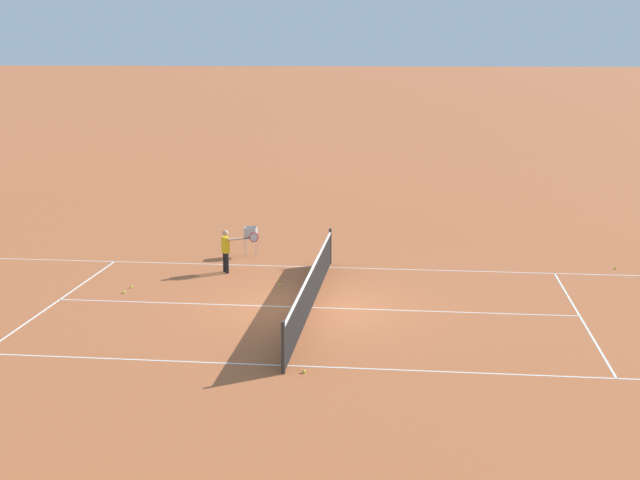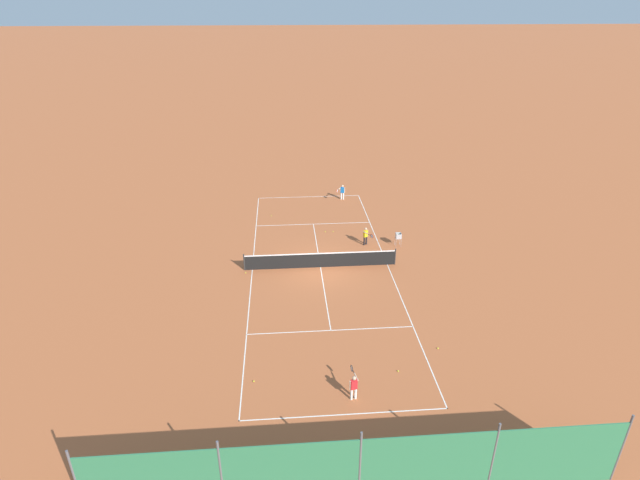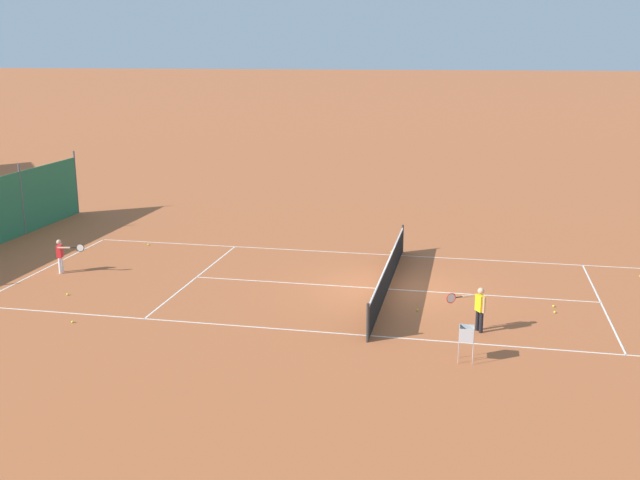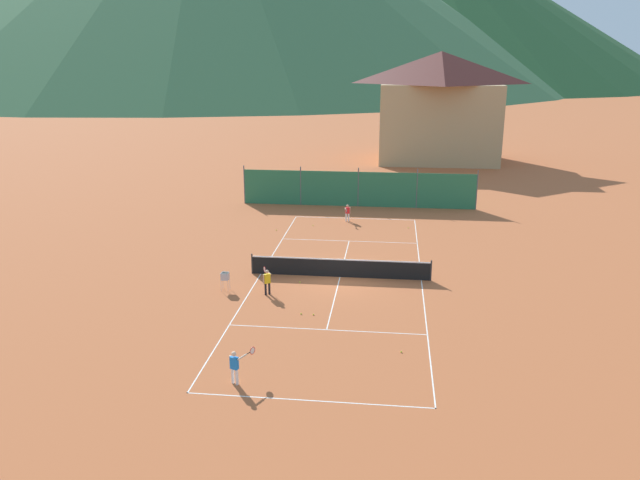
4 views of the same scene
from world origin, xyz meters
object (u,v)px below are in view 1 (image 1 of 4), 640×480
at_px(tennis_ball_alley_right, 280,285).
at_px(ball_hopper, 251,235).
at_px(tennis_net, 311,288).
at_px(player_near_service, 227,248).
at_px(tennis_ball_service_box, 124,292).
at_px(tennis_ball_by_net_left, 615,268).
at_px(tennis_ball_mid_court, 131,287).
at_px(tennis_ball_far_corner, 304,371).

bearing_deg(tennis_ball_alley_right, ball_hopper, -157.22).
relative_size(tennis_net, tennis_ball_alley_right, 139.09).
xyz_separation_m(player_near_service, tennis_ball_service_box, (2.47, -2.20, -0.68)).
relative_size(tennis_ball_by_net_left, ball_hopper, 0.07).
bearing_deg(tennis_ball_alley_right, tennis_ball_service_box, -73.29).
bearing_deg(tennis_ball_mid_court, tennis_net, 75.58).
xyz_separation_m(tennis_ball_mid_court, tennis_ball_service_box, (0.54, -0.02, 0.00)).
xyz_separation_m(tennis_ball_alley_right, tennis_ball_mid_court, (0.63, -3.88, 0.00)).
relative_size(tennis_net, tennis_ball_far_corner, 139.09).
bearing_deg(tennis_ball_mid_court, tennis_ball_alley_right, 99.18).
relative_size(tennis_ball_mid_court, tennis_ball_service_box, 1.00).
height_order(tennis_ball_mid_court, tennis_ball_service_box, same).
distance_m(tennis_ball_service_box, ball_hopper, 5.23).
xyz_separation_m(tennis_ball_mid_court, tennis_ball_by_net_left, (-3.54, 13.17, 0.00)).
bearing_deg(player_near_service, tennis_ball_by_net_left, 98.34).
distance_m(tennis_ball_mid_court, tennis_ball_service_box, 0.54).
relative_size(tennis_net, tennis_ball_by_net_left, 139.09).
distance_m(tennis_ball_alley_right, tennis_ball_by_net_left, 9.73).
bearing_deg(tennis_ball_by_net_left, tennis_ball_alley_right, -72.59).
relative_size(player_near_service, tennis_ball_mid_court, 18.62).
height_order(tennis_ball_mid_court, tennis_ball_by_net_left, same).
bearing_deg(ball_hopper, player_near_service, -7.46).
xyz_separation_m(tennis_net, ball_hopper, (-5.30, -2.50, 0.16)).
relative_size(tennis_ball_mid_court, tennis_ball_far_corner, 1.00).
bearing_deg(ball_hopper, tennis_ball_service_box, -28.44).
bearing_deg(tennis_ball_by_net_left, tennis_ball_service_box, -72.80).
bearing_deg(tennis_net, ball_hopper, -154.72).
height_order(tennis_ball_alley_right, ball_hopper, ball_hopper).
height_order(player_near_service, tennis_ball_service_box, player_near_service).
xyz_separation_m(tennis_ball_alley_right, tennis_ball_by_net_left, (-2.91, 9.28, 0.00)).
xyz_separation_m(player_near_service, ball_hopper, (-2.09, 0.27, -0.06)).
xyz_separation_m(tennis_ball_mid_court, ball_hopper, (-4.02, 2.46, 0.62)).
distance_m(tennis_ball_alley_right, ball_hopper, 3.73).
distance_m(tennis_net, tennis_ball_mid_court, 5.14).
bearing_deg(ball_hopper, tennis_ball_far_corner, 16.52).
bearing_deg(tennis_ball_far_corner, ball_hopper, -163.48).
bearing_deg(tennis_ball_alley_right, tennis_net, 29.48).
relative_size(tennis_ball_mid_court, tennis_ball_by_net_left, 1.00).
bearing_deg(tennis_net, tennis_ball_service_box, -98.37).
distance_m(player_near_service, tennis_ball_by_net_left, 11.12).
distance_m(tennis_net, tennis_ball_alley_right, 2.23).
bearing_deg(tennis_ball_alley_right, tennis_ball_mid_court, -80.82).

